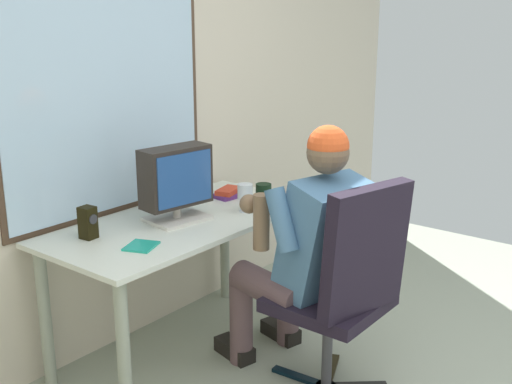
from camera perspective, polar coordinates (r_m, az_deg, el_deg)
wall_rear at (r=3.38m, az=-12.95°, el=7.89°), size 5.66×0.08×2.63m
desk at (r=3.30m, az=-6.58°, el=-4.33°), size 1.44×0.70×0.74m
office_chair at (r=2.90m, az=8.17°, el=-7.91°), size 0.58×0.61×1.06m
person_seated at (r=3.04m, az=4.52°, el=-5.10°), size 0.61×0.85×1.29m
crt_monitor at (r=3.19m, az=-7.16°, el=1.11°), size 0.38×0.27×0.38m
wine_glass at (r=3.34m, az=-0.99°, el=-0.08°), size 0.08×0.08×0.15m
desk_speaker at (r=3.05m, az=-14.79°, el=-2.66°), size 0.07×0.08×0.15m
book_stack at (r=3.62m, az=-2.46°, el=-0.09°), size 0.18×0.13×0.05m
cd_case at (r=2.91m, az=-10.23°, el=-4.78°), size 0.18×0.17×0.01m
coffee_mug at (r=3.50m, az=0.68°, el=-0.14°), size 0.09×0.09×0.11m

